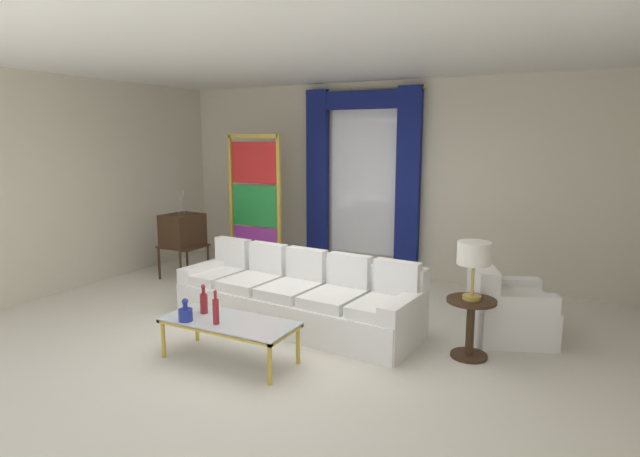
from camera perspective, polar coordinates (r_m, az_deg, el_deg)
The scene contains 16 objects.
ground_plane at distance 5.87m, azimuth -4.07°, elevation -11.51°, with size 16.00×16.00×0.00m, color silver.
wall_rear at distance 8.25m, azimuth 7.10°, elevation 5.36°, with size 8.00×0.12×3.00m, color beige.
wall_left at distance 8.42m, azimuth -23.68°, elevation 4.70°, with size 0.12×7.00×3.00m, color beige.
ceiling_slab at distance 6.22m, azimuth -0.35°, elevation 18.01°, with size 8.00×7.60×0.04m, color white.
curtained_window at distance 8.20m, azimuth 4.58°, elevation 7.07°, with size 2.00×0.17×2.70m.
couch_white_long at distance 6.11m, azimuth -2.34°, elevation -7.58°, with size 2.98×1.16×0.86m.
coffee_table at distance 5.17m, azimuth -9.94°, elevation -10.28°, with size 1.33×0.57×0.41m.
bottle_blue_decanter at distance 5.37m, azimuth -12.63°, elevation -7.86°, with size 0.08×0.08×0.30m.
bottle_crystal_tall at distance 5.20m, azimuth -14.55°, elevation -9.00°, with size 0.14×0.14×0.22m.
bottle_amber_squat at distance 5.04m, azimuth -11.37°, elevation -8.78°, with size 0.06×0.06×0.33m.
vintage_tv at distance 8.24m, azimuth -14.86°, elevation -0.31°, with size 0.62×0.64×1.35m.
armchair_white at distance 6.04m, azimuth 19.64°, elevation -8.57°, with size 1.05×1.04×0.80m.
stained_glass_divider at distance 8.20m, azimuth -7.17°, elevation 2.22°, with size 0.95×0.05×2.20m.
peacock_figurine at distance 7.85m, azimuth -5.70°, elevation -4.33°, with size 0.44×0.60×0.50m.
round_side_table at distance 5.38m, azimuth 16.18°, elevation -9.90°, with size 0.48×0.48×0.59m.
table_lamp_brass at distance 5.20m, azimuth 16.54°, elevation -2.89°, with size 0.32×0.32×0.57m.
Camera 1 is at (2.90, -4.64, 2.14)m, focal length 29.16 mm.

